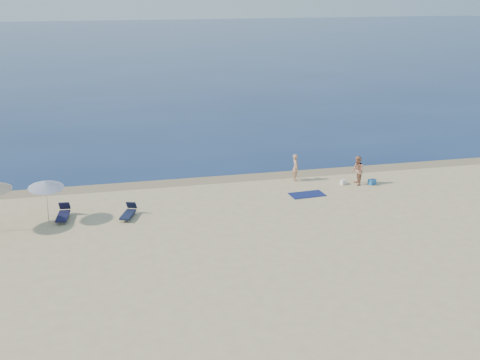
# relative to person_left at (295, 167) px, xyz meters

# --- Properties ---
(sea) EXTENTS (240.00, 160.00, 0.01)m
(sea) POSITION_rel_person_left_xyz_m (-3.01, 81.85, -0.80)
(sea) COLOR #0C1F4C
(sea) RESTS_ON ground
(wet_sand_strip) EXTENTS (240.00, 1.60, 0.00)m
(wet_sand_strip) POSITION_rel_person_left_xyz_m (-3.01, 1.25, -0.80)
(wet_sand_strip) COLOR #847254
(wet_sand_strip) RESTS_ON ground
(person_left) EXTENTS (0.42, 0.61, 1.60)m
(person_left) POSITION_rel_person_left_xyz_m (0.00, 0.00, 0.00)
(person_left) COLOR tan
(person_left) RESTS_ON ground
(person_right) EXTENTS (0.76, 0.92, 1.70)m
(person_right) POSITION_rel_person_left_xyz_m (3.22, -1.55, 0.05)
(person_right) COLOR #B2755D
(person_right) RESTS_ON ground
(beach_towel) EXTENTS (1.96, 1.18, 0.03)m
(beach_towel) POSITION_rel_person_left_xyz_m (-0.14, -2.56, -0.78)
(beach_towel) COLOR #0E164A
(beach_towel) RESTS_ON ground
(white_bag) EXTENTS (0.39, 0.37, 0.27)m
(white_bag) POSITION_rel_person_left_xyz_m (2.47, -1.34, -0.67)
(white_bag) COLOR silver
(white_bag) RESTS_ON ground
(blue_cooler) EXTENTS (0.50, 0.43, 0.30)m
(blue_cooler) POSITION_rel_person_left_xyz_m (4.11, -1.70, -0.65)
(blue_cooler) COLOR blue
(blue_cooler) RESTS_ON ground
(umbrella_near) EXTENTS (2.12, 2.13, 2.21)m
(umbrella_near) POSITION_rel_person_left_xyz_m (-13.69, -3.44, 1.11)
(umbrella_near) COLOR silver
(umbrella_near) RESTS_ON ground
(lounger_left) EXTENTS (0.69, 1.67, 0.72)m
(lounger_left) POSITION_rel_person_left_xyz_m (-13.04, -3.23, -0.54)
(lounger_left) COLOR #131334
(lounger_left) RESTS_ON ground
(lounger_right) EXTENTS (0.97, 1.57, 0.66)m
(lounger_right) POSITION_rel_person_left_xyz_m (-9.89, -3.71, -0.56)
(lounger_right) COLOR #121833
(lounger_right) RESTS_ON ground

